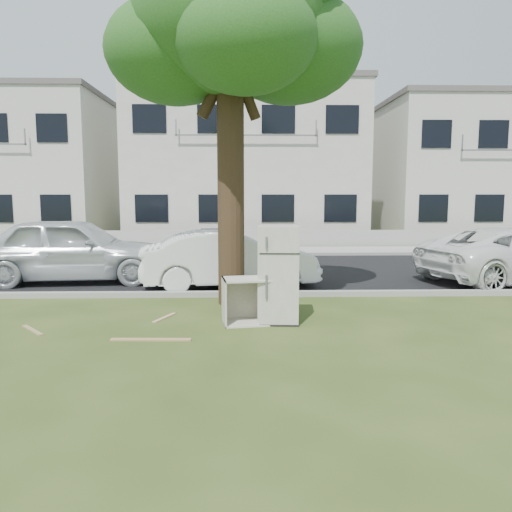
{
  "coord_description": "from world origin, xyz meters",
  "views": [
    {
      "loc": [
        -0.16,
        -8.38,
        2.29
      ],
      "look_at": [
        0.08,
        0.6,
        1.14
      ],
      "focal_mm": 35.0,
      "sensor_mm": 36.0,
      "label": 1
    }
  ],
  "objects_px": {
    "cabinet": "(252,300)",
    "car_left": "(73,249)",
    "fridge": "(278,274)",
    "car_center": "(229,259)"
  },
  "relations": [
    {
      "from": "fridge",
      "to": "cabinet",
      "type": "height_order",
      "value": "fridge"
    },
    {
      "from": "car_left",
      "to": "cabinet",
      "type": "bearing_deg",
      "value": -137.57
    },
    {
      "from": "fridge",
      "to": "car_center",
      "type": "height_order",
      "value": "fridge"
    },
    {
      "from": "cabinet",
      "to": "car_left",
      "type": "height_order",
      "value": "car_left"
    },
    {
      "from": "cabinet",
      "to": "car_left",
      "type": "bearing_deg",
      "value": 129.31
    },
    {
      "from": "fridge",
      "to": "car_center",
      "type": "xyz_separation_m",
      "value": [
        -0.95,
        3.27,
        -0.16
      ]
    },
    {
      "from": "fridge",
      "to": "cabinet",
      "type": "xyz_separation_m",
      "value": [
        -0.46,
        -0.05,
        -0.45
      ]
    },
    {
      "from": "fridge",
      "to": "car_left",
      "type": "xyz_separation_m",
      "value": [
        -4.99,
        4.16,
        -0.01
      ]
    },
    {
      "from": "fridge",
      "to": "car_center",
      "type": "distance_m",
      "value": 3.41
    },
    {
      "from": "car_center",
      "to": "car_left",
      "type": "distance_m",
      "value": 4.14
    }
  ]
}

